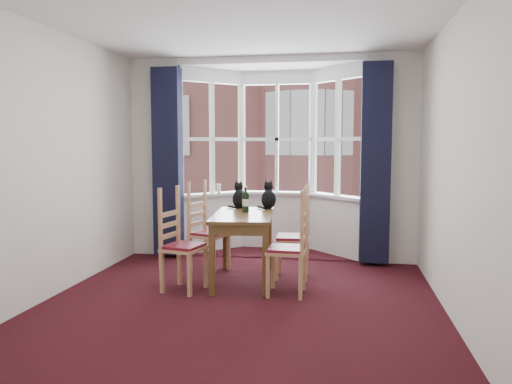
% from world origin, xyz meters
% --- Properties ---
extents(floor, '(4.50, 4.50, 0.00)m').
position_xyz_m(floor, '(0.00, 0.00, 0.00)').
color(floor, black).
rests_on(floor, ground).
extents(ceiling, '(4.50, 4.50, 0.00)m').
position_xyz_m(ceiling, '(0.00, 0.00, 2.80)').
color(ceiling, white).
rests_on(ceiling, floor).
extents(wall_left, '(0.00, 4.50, 4.50)m').
position_xyz_m(wall_left, '(-2.00, 0.00, 1.40)').
color(wall_left, silver).
rests_on(wall_left, floor).
extents(wall_right, '(0.00, 4.50, 4.50)m').
position_xyz_m(wall_right, '(2.00, 0.00, 1.40)').
color(wall_right, silver).
rests_on(wall_right, floor).
extents(wall_near, '(4.00, 0.00, 4.00)m').
position_xyz_m(wall_near, '(0.00, -2.25, 1.40)').
color(wall_near, silver).
rests_on(wall_near, floor).
extents(wall_back_pier_left, '(0.70, 0.12, 2.80)m').
position_xyz_m(wall_back_pier_left, '(-1.65, 2.25, 1.40)').
color(wall_back_pier_left, silver).
rests_on(wall_back_pier_left, floor).
extents(wall_back_pier_right, '(0.70, 0.12, 2.80)m').
position_xyz_m(wall_back_pier_right, '(1.65, 2.25, 1.40)').
color(wall_back_pier_right, silver).
rests_on(wall_back_pier_right, floor).
extents(bay_window, '(2.76, 0.94, 2.80)m').
position_xyz_m(bay_window, '(0.00, 2.75, 1.40)').
color(bay_window, white).
rests_on(bay_window, floor).
extents(curtain_left, '(0.38, 0.22, 2.60)m').
position_xyz_m(curtain_left, '(-1.42, 2.07, 1.35)').
color(curtain_left, black).
rests_on(curtain_left, floor).
extents(curtain_right, '(0.38, 0.22, 2.60)m').
position_xyz_m(curtain_right, '(1.42, 2.07, 1.35)').
color(curtain_right, black).
rests_on(curtain_right, floor).
extents(dining_table, '(0.80, 1.31, 0.80)m').
position_xyz_m(dining_table, '(-0.13, 1.01, 0.68)').
color(dining_table, brown).
rests_on(dining_table, floor).
extents(chair_left_near, '(0.48, 0.50, 0.92)m').
position_xyz_m(chair_left_near, '(-0.79, 0.56, 0.47)').
color(chair_left_near, tan).
rests_on(chair_left_near, floor).
extents(chair_left_far, '(0.51, 0.52, 0.92)m').
position_xyz_m(chair_left_far, '(-0.72, 1.39, 0.47)').
color(chair_left_far, tan).
rests_on(chair_left_far, floor).
extents(chair_right_near, '(0.41, 0.43, 0.92)m').
position_xyz_m(chair_right_near, '(0.51, 0.59, 0.47)').
color(chair_right_near, tan).
rests_on(chair_right_near, floor).
extents(chair_right_far, '(0.42, 0.43, 0.92)m').
position_xyz_m(chair_right_far, '(0.51, 1.27, 0.47)').
color(chair_right_far, tan).
rests_on(chair_right_far, floor).
extents(cat_left, '(0.25, 0.29, 0.35)m').
position_xyz_m(cat_left, '(-0.28, 1.53, 0.93)').
color(cat_left, black).
rests_on(cat_left, dining_table).
extents(cat_right, '(0.23, 0.29, 0.36)m').
position_xyz_m(cat_right, '(0.09, 1.55, 0.93)').
color(cat_right, black).
rests_on(cat_right, dining_table).
extents(wine_bottle, '(0.08, 0.08, 0.31)m').
position_xyz_m(wine_bottle, '(-0.13, 1.15, 0.93)').
color(wine_bottle, black).
rests_on(wine_bottle, dining_table).
extents(candle_tall, '(0.06, 0.06, 0.14)m').
position_xyz_m(candle_tall, '(-0.82, 2.60, 0.94)').
color(candle_tall, white).
rests_on(candle_tall, bay_window).
extents(street, '(80.00, 80.00, 0.00)m').
position_xyz_m(street, '(0.00, 32.25, -6.00)').
color(street, '#333335').
rests_on(street, ground).
extents(tenement_building, '(18.40, 7.80, 15.20)m').
position_xyz_m(tenement_building, '(0.00, 14.01, 1.60)').
color(tenement_building, '#99554F').
rests_on(tenement_building, street).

